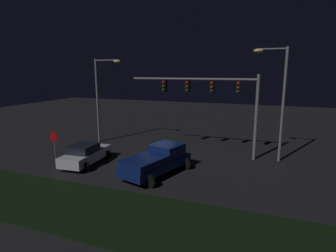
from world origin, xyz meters
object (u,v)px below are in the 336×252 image
at_px(car_sedan, 85,154).
at_px(traffic_signal_gantry, 212,93).
at_px(stop_sign, 54,140).
at_px(street_lamp_left, 102,90).
at_px(street_lamp_right, 277,91).
at_px(pickup_truck, 158,159).

height_order(car_sedan, traffic_signal_gantry, traffic_signal_gantry).
bearing_deg(stop_sign, traffic_signal_gantry, 26.76).
xyz_separation_m(street_lamp_left, stop_sign, (-0.44, -6.00, -3.40)).
xyz_separation_m(car_sedan, traffic_signal_gantry, (8.17, 5.41, 4.29)).
height_order(car_sedan, street_lamp_right, street_lamp_right).
bearing_deg(car_sedan, pickup_truck, -93.25).
distance_m(pickup_truck, traffic_signal_gantry, 7.12).
bearing_deg(pickup_truck, car_sedan, 106.76).
relative_size(pickup_truck, stop_sign, 2.58).
distance_m(street_lamp_right, stop_sign, 17.06).
bearing_deg(street_lamp_right, traffic_signal_gantry, -176.39).
bearing_deg(pickup_truck, street_lamp_right, -35.67).
height_order(street_lamp_left, stop_sign, street_lamp_left).
distance_m(street_lamp_left, street_lamp_right, 15.17).
distance_m(car_sedan, street_lamp_left, 7.62).
relative_size(street_lamp_left, street_lamp_right, 0.93).
bearing_deg(traffic_signal_gantry, car_sedan, -146.47).
bearing_deg(stop_sign, street_lamp_left, 85.76).
relative_size(car_sedan, street_lamp_left, 0.58).
xyz_separation_m(car_sedan, street_lamp_right, (12.89, 5.71, 4.53)).
height_order(pickup_truck, traffic_signal_gantry, traffic_signal_gantry).
distance_m(car_sedan, stop_sign, 2.85).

